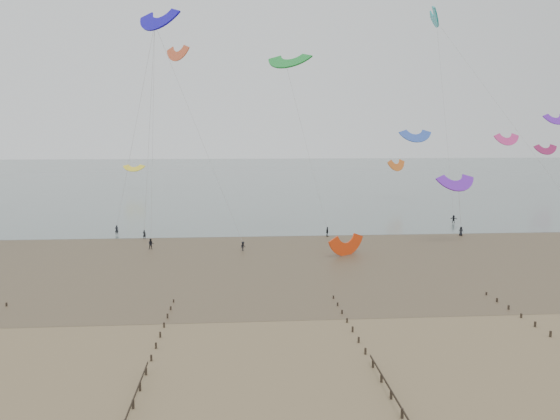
{
  "coord_description": "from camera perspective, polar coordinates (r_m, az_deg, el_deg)",
  "views": [
    {
      "loc": [
        -6.63,
        -47.39,
        18.74
      ],
      "look_at": [
        -0.88,
        28.0,
        8.0
      ],
      "focal_mm": 35.0,
      "sensor_mm": 36.0,
      "label": 1
    }
  ],
  "objects": [
    {
      "name": "kitesurfers",
      "position": [
        100.55,
        7.85,
        -2.25
      ],
      "size": [
        89.1,
        25.07,
        1.79
      ],
      "color": "black",
      "rests_on": "ground"
    },
    {
      "name": "ground",
      "position": [
        51.39,
        3.45,
        -13.32
      ],
      "size": [
        500.0,
        500.0,
        0.0
      ],
      "primitive_type": "plane",
      "color": "brown",
      "rests_on": "ground"
    },
    {
      "name": "sea_and_shore",
      "position": [
        83.95,
        -2.51,
        -4.82
      ],
      "size": [
        500.0,
        665.0,
        0.03
      ],
      "color": "#475654",
      "rests_on": "ground"
    },
    {
      "name": "grounded_kite",
      "position": [
        85.06,
        6.96,
        -4.7
      ],
      "size": [
        7.75,
        7.43,
        3.37
      ],
      "primitive_type": null,
      "rotation": [
        1.54,
        0.0,
        0.61
      ],
      "color": "red",
      "rests_on": "ground"
    },
    {
      "name": "kites_airborne",
      "position": [
        134.7,
        -5.91,
        10.33
      ],
      "size": [
        218.85,
        113.36,
        41.35
      ],
      "color": "#188D2F",
      "rests_on": "ground"
    },
    {
      "name": "kitesurfer_lead",
      "position": [
        99.96,
        -13.99,
        -2.5
      ],
      "size": [
        0.67,
        0.53,
        1.6
      ],
      "primitive_type": "imported",
      "rotation": [
        0.0,
        0.0,
        2.86
      ],
      "color": "black",
      "rests_on": "ground"
    }
  ]
}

